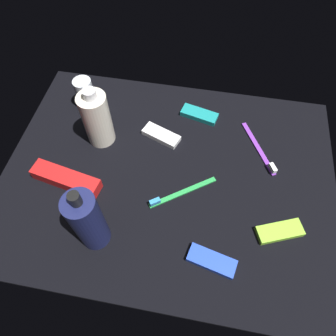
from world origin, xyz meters
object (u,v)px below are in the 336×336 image
Objects in this scene: bodywash_bottle at (97,119)px; toothpaste_box_red at (66,179)px; deodorant_stick at (85,94)px; snack_bar_teal at (199,115)px; lotion_bottle at (88,221)px; toothbrush_purple at (260,150)px; snack_bar_blue at (212,261)px; snack_bar_lime at (280,231)px; toothbrush_green at (179,193)px; snack_bar_white at (161,135)px.

toothpaste_box_red is (4.41, 15.12, -6.26)cm from bodywash_bottle.
snack_bar_teal is (-32.81, -1.61, -3.93)cm from deodorant_stick.
lotion_bottle reaches higher than toothbrush_purple.
bodywash_bottle is 13.66cm from deodorant_stick.
deodorant_stick is at bearing -31.45° from snack_bar_blue.
deodorant_stick is 0.57× the size of toothbrush_purple.
bodywash_bottle reaches higher than snack_bar_lime.
toothbrush_purple is 1.58× the size of snack_bar_blue.
snack_bar_teal is (-1.71, -26.10, 0.14)cm from toothbrush_green.
lotion_bottle is 47.78cm from toothbrush_purple.
bodywash_bottle reaches higher than deodorant_stick.
bodywash_bottle is 43.60cm from toothbrush_purple.
toothbrush_purple is at bearing 171.05° from deodorant_stick.
lotion_bottle is at bearing 79.15° from snack_bar_teal.
toothbrush_green is 28.07cm from toothpaste_box_red.
toothpaste_box_red is 52.15cm from snack_bar_lime.
lotion_bottle is 1.17× the size of bodywash_bottle.
bodywash_bottle is 29.14cm from snack_bar_teal.
snack_bar_teal is at bearing -28.51° from toothbrush_purple.
bodywash_bottle is at bearing -29.82° from toothbrush_green.
toothbrush_green is at bearing -140.32° from lotion_bottle.
snack_bar_lime is (-31.62, 22.25, 0.00)cm from snack_bar_white.
toothbrush_green is at bearing -165.99° from toothpaste_box_red.
lotion_bottle reaches higher than toothbrush_green.
bodywash_bottle is 16.95cm from toothpaste_box_red.
snack_bar_lime is at bearing 151.41° from deodorant_stick.
toothbrush_purple is at bearing -139.80° from lotion_bottle.
snack_bar_white is 1.00× the size of snack_bar_teal.
toothbrush_green reaches higher than snack_bar_teal.
snack_bar_white is at bearing -127.29° from toothpaste_box_red.
bodywash_bottle is 1.87× the size of deodorant_stick.
snack_bar_blue is 1.00× the size of snack_bar_teal.
deodorant_stick is at bearing 16.66° from snack_bar_teal.
snack_bar_blue is at bearing 139.40° from bodywash_bottle.
deodorant_stick is 0.90× the size of snack_bar_blue.
snack_bar_blue is (9.75, 31.43, 0.14)cm from toothbrush_purple.
snack_bar_white is at bearing -0.35° from toothbrush_purple.
toothpaste_box_red reaches higher than snack_bar_blue.
deodorant_stick is 33.09cm from snack_bar_teal.
bodywash_bottle is 1.06× the size of toothbrush_purple.
snack_bar_teal is 1.00× the size of snack_bar_lime.
toothpaste_box_red is 1.69× the size of snack_bar_teal.
snack_bar_white and snack_bar_lime have the same top height.
deodorant_stick is at bearing -55.60° from bodywash_bottle.
lotion_bottle reaches higher than snack_bar_blue.
toothpaste_box_red is at bearing 56.83° from snack_bar_teal.
deodorant_stick is 0.53× the size of toothpaste_box_red.
lotion_bottle is 1.96× the size of snack_bar_teal.
bodywash_bottle reaches higher than toothbrush_purple.
snack_bar_white is (-20.37, -18.31, -0.85)cm from toothpaste_box_red.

